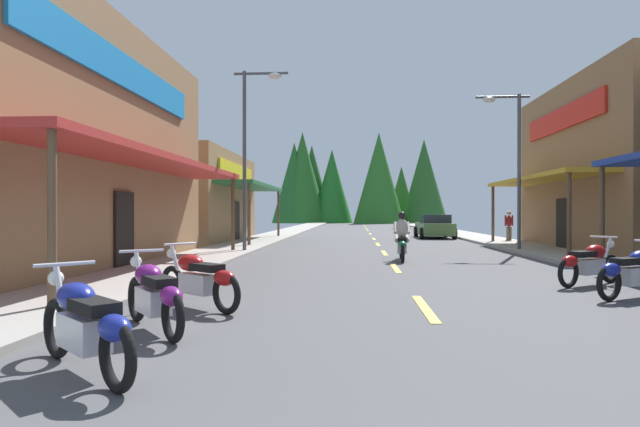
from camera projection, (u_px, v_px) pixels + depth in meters
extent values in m
cube|color=#4C4C4F|center=(374.00, 241.00, 29.35)|extent=(9.76, 89.26, 0.10)
cube|color=#9E9991|center=(267.00, 238.00, 29.75)|extent=(2.45, 89.26, 0.12)
cube|color=#9E9991|center=(485.00, 239.00, 28.95)|extent=(2.45, 89.26, 0.12)
cube|color=#E0C64C|center=(425.00, 308.00, 8.43)|extent=(0.16, 2.40, 0.01)
cube|color=#E0C64C|center=(395.00, 268.00, 14.44)|extent=(0.16, 2.40, 0.01)
cube|color=#E0C64C|center=(384.00, 253.00, 19.75)|extent=(0.16, 2.40, 0.01)
cube|color=#E0C64C|center=(378.00, 244.00, 25.07)|extent=(0.16, 2.40, 0.01)
cube|color=#E0C64C|center=(374.00, 239.00, 30.15)|extent=(0.16, 2.40, 0.01)
cube|color=#E0C64C|center=(370.00, 234.00, 37.11)|extent=(0.16, 2.40, 0.01)
cube|color=#E0C64C|center=(368.00, 231.00, 43.61)|extent=(0.16, 2.40, 0.01)
cube|color=#E0C64C|center=(366.00, 229.00, 48.79)|extent=(0.16, 2.40, 0.01)
cube|color=#E0C64C|center=(365.00, 227.00, 55.51)|extent=(0.16, 2.40, 0.01)
cube|color=#E0C64C|center=(364.00, 225.00, 62.49)|extent=(0.16, 2.40, 0.01)
cube|color=olive|center=(6.00, 144.00, 14.20)|extent=(6.51, 13.67, 6.83)
cube|color=#B72D28|center=(155.00, 162.00, 13.93)|extent=(1.80, 12.30, 0.16)
cylinder|color=brown|center=(52.00, 222.00, 7.95)|extent=(0.14, 0.14, 2.82)
cylinder|color=brown|center=(233.00, 216.00, 19.82)|extent=(0.14, 0.14, 2.82)
cube|color=#197FCC|center=(125.00, 71.00, 13.97)|extent=(0.10, 9.57, 0.90)
cube|color=black|center=(124.00, 231.00, 13.99)|extent=(0.08, 1.10, 2.10)
cube|color=olive|center=(175.00, 198.00, 27.60)|extent=(6.49, 10.32, 4.62)
cube|color=#236033|center=(253.00, 186.00, 27.33)|extent=(1.80, 9.29, 0.16)
cylinder|color=brown|center=(249.00, 215.00, 22.86)|extent=(0.14, 0.14, 2.82)
cylinder|color=brown|center=(278.00, 214.00, 31.72)|extent=(0.14, 0.14, 2.82)
cube|color=yellow|center=(237.00, 173.00, 27.38)|extent=(0.10, 7.22, 0.90)
cube|color=black|center=(237.00, 222.00, 27.39)|extent=(0.08, 1.10, 2.10)
cylinder|color=brown|center=(602.00, 217.00, 14.49)|extent=(0.14, 0.14, 2.82)
cube|color=gold|center=(540.00, 179.00, 21.24)|extent=(1.80, 9.59, 0.16)
cylinder|color=brown|center=(569.00, 217.00, 16.71)|extent=(0.14, 0.14, 2.82)
cylinder|color=brown|center=(493.00, 215.00, 25.88)|extent=(0.14, 0.14, 2.82)
cube|color=red|center=(562.00, 119.00, 21.18)|extent=(0.10, 7.46, 0.90)
cube|color=black|center=(562.00, 224.00, 21.19)|extent=(0.08, 1.10, 2.10)
cylinder|color=#474C51|center=(244.00, 162.00, 19.77)|extent=(0.14, 0.14, 6.89)
cylinder|color=#474C51|center=(261.00, 73.00, 19.71)|extent=(2.07, 0.10, 0.10)
ellipsoid|color=silver|center=(275.00, 76.00, 19.68)|extent=(0.50, 0.30, 0.24)
cylinder|color=#474C51|center=(519.00, 173.00, 20.36)|extent=(0.14, 0.14, 6.15)
cylinder|color=#474C51|center=(503.00, 97.00, 20.39)|extent=(2.07, 0.10, 0.10)
ellipsoid|color=silver|center=(489.00, 100.00, 20.43)|extent=(0.50, 0.30, 0.24)
torus|color=black|center=(609.00, 283.00, 9.07)|extent=(0.60, 0.42, 0.64)
cube|color=silver|center=(635.00, 276.00, 9.42)|extent=(0.74, 0.61, 0.32)
cube|color=black|center=(627.00, 261.00, 9.30)|extent=(0.66, 0.55, 0.12)
ellipsoid|color=navy|center=(611.00, 270.00, 9.09)|extent=(0.50, 0.44, 0.24)
torus|color=black|center=(610.00, 268.00, 11.43)|extent=(0.58, 0.45, 0.64)
torus|color=black|center=(568.00, 273.00, 10.65)|extent=(0.58, 0.45, 0.64)
cube|color=silver|center=(590.00, 267.00, 11.04)|extent=(0.73, 0.63, 0.32)
ellipsoid|color=#A51414|center=(595.00, 251.00, 11.14)|extent=(0.64, 0.58, 0.28)
cube|color=black|center=(583.00, 254.00, 10.91)|extent=(0.65, 0.57, 0.12)
ellipsoid|color=#A51414|center=(570.00, 261.00, 10.67)|extent=(0.50, 0.45, 0.24)
cylinder|color=silver|center=(607.00, 254.00, 11.36)|extent=(0.34, 0.26, 0.71)
cylinder|color=silver|center=(603.00, 237.00, 11.29)|extent=(0.38, 0.51, 0.04)
sphere|color=white|center=(611.00, 244.00, 11.44)|extent=(0.16, 0.16, 0.16)
torus|color=black|center=(57.00, 328.00, 5.55)|extent=(0.55, 0.50, 0.64)
torus|color=black|center=(117.00, 356.00, 4.49)|extent=(0.55, 0.50, 0.64)
cube|color=silver|center=(84.00, 332.00, 5.02)|extent=(0.71, 0.67, 0.32)
ellipsoid|color=navy|center=(76.00, 297.00, 5.16)|extent=(0.63, 0.61, 0.28)
cube|color=black|center=(94.00, 306.00, 4.84)|extent=(0.63, 0.61, 0.12)
ellipsoid|color=navy|center=(115.00, 328.00, 4.52)|extent=(0.49, 0.47, 0.24)
cylinder|color=silver|center=(61.00, 299.00, 5.46)|extent=(0.32, 0.29, 0.71)
cylinder|color=silver|center=(65.00, 264.00, 5.37)|extent=(0.43, 0.48, 0.04)
sphere|color=white|center=(56.00, 278.00, 5.57)|extent=(0.16, 0.16, 0.16)
torus|color=black|center=(137.00, 299.00, 7.42)|extent=(0.48, 0.56, 0.64)
torus|color=black|center=(173.00, 316.00, 6.19)|extent=(0.48, 0.56, 0.64)
cube|color=silver|center=(153.00, 301.00, 6.80)|extent=(0.66, 0.72, 0.32)
ellipsoid|color=#721972|center=(148.00, 275.00, 6.97)|extent=(0.60, 0.64, 0.28)
cube|color=black|center=(159.00, 281.00, 6.60)|extent=(0.59, 0.64, 0.12)
ellipsoid|color=#721972|center=(171.00, 296.00, 6.23)|extent=(0.46, 0.49, 0.24)
cylinder|color=silver|center=(139.00, 277.00, 7.31)|extent=(0.28, 0.33, 0.71)
cylinder|color=silver|center=(142.00, 251.00, 7.21)|extent=(0.49, 0.41, 0.04)
sphere|color=white|center=(136.00, 261.00, 7.44)|extent=(0.16, 0.16, 0.16)
torus|color=black|center=(172.00, 284.00, 8.93)|extent=(0.56, 0.48, 0.64)
torus|color=black|center=(226.00, 293.00, 7.92)|extent=(0.56, 0.48, 0.64)
cube|color=silver|center=(198.00, 284.00, 8.43)|extent=(0.72, 0.66, 0.32)
ellipsoid|color=#A51414|center=(191.00, 263.00, 8.56)|extent=(0.64, 0.60, 0.28)
cube|color=black|center=(207.00, 267.00, 8.26)|extent=(0.64, 0.59, 0.12)
ellipsoid|color=#A51414|center=(224.00, 278.00, 7.95)|extent=(0.49, 0.46, 0.24)
cylinder|color=silver|center=(176.00, 265.00, 8.84)|extent=(0.33, 0.28, 0.71)
cylinder|color=silver|center=(180.00, 244.00, 8.76)|extent=(0.41, 0.49, 0.04)
sphere|color=white|center=(171.00, 253.00, 8.95)|extent=(0.16, 0.16, 0.16)
torus|color=black|center=(401.00, 249.00, 17.47)|extent=(0.14, 0.64, 0.64)
torus|color=black|center=(403.00, 252.00, 15.98)|extent=(0.14, 0.64, 0.64)
cube|color=silver|center=(402.00, 248.00, 16.72)|extent=(0.32, 0.71, 0.32)
ellipsoid|color=#0C5933|center=(402.00, 238.00, 16.92)|extent=(0.35, 0.58, 0.28)
cube|color=black|center=(402.00, 240.00, 16.47)|extent=(0.31, 0.61, 0.12)
ellipsoid|color=#0C5933|center=(403.00, 245.00, 16.03)|extent=(0.26, 0.45, 0.24)
cylinder|color=silver|center=(401.00, 239.00, 17.34)|extent=(0.08, 0.37, 0.71)
cylinder|color=silver|center=(401.00, 228.00, 17.22)|extent=(0.60, 0.07, 0.04)
sphere|color=white|center=(401.00, 233.00, 17.50)|extent=(0.16, 0.16, 0.16)
ellipsoid|color=#B2A599|center=(402.00, 228.00, 16.57)|extent=(0.40, 0.40, 0.64)
sphere|color=black|center=(402.00, 215.00, 16.62)|extent=(0.24, 0.24, 0.24)
cylinder|color=#B2A599|center=(397.00, 239.00, 16.76)|extent=(0.16, 0.43, 0.24)
cylinder|color=#B2A599|center=(395.00, 228.00, 16.90)|extent=(0.13, 0.51, 0.40)
cylinder|color=#B2A599|center=(407.00, 239.00, 16.72)|extent=(0.16, 0.43, 0.24)
cylinder|color=#B2A599|center=(408.00, 228.00, 16.85)|extent=(0.13, 0.51, 0.40)
cylinder|color=#726659|center=(510.00, 235.00, 26.71)|extent=(0.14, 0.14, 0.81)
cylinder|color=#726659|center=(508.00, 235.00, 26.63)|extent=(0.14, 0.14, 0.81)
ellipsoid|color=maroon|center=(509.00, 221.00, 26.67)|extent=(0.44, 0.40, 0.57)
cylinder|color=maroon|center=(512.00, 221.00, 26.77)|extent=(0.09, 0.09, 0.54)
cylinder|color=maroon|center=(505.00, 221.00, 26.56)|extent=(0.09, 0.09, 0.54)
sphere|color=tan|center=(509.00, 213.00, 26.67)|extent=(0.22, 0.22, 0.22)
cube|color=#4C723F|center=(434.00, 229.00, 31.45)|extent=(1.81, 4.30, 0.70)
cube|color=#262D38|center=(435.00, 220.00, 31.29)|extent=(1.61, 2.20, 0.60)
cylinder|color=black|center=(416.00, 231.00, 32.95)|extent=(0.22, 0.66, 0.66)
cylinder|color=black|center=(445.00, 232.00, 32.84)|extent=(0.22, 0.66, 0.66)
cylinder|color=black|center=(422.00, 233.00, 30.06)|extent=(0.22, 0.66, 0.66)
cylinder|color=black|center=(454.00, 233.00, 29.94)|extent=(0.22, 0.66, 0.66)
cone|color=#215E23|center=(294.00, 183.00, 74.76)|extent=(6.44, 6.44, 11.50)
cone|color=#275A23|center=(424.00, 181.00, 72.91)|extent=(6.56, 6.56, 11.71)
cone|color=#2C5A23|center=(401.00, 194.00, 78.24)|extent=(4.71, 4.71, 8.41)
cone|color=#256523|center=(303.00, 177.00, 75.01)|extent=(7.31, 7.31, 13.05)
cone|color=#225223|center=(312.00, 184.00, 76.64)|extent=(6.36, 6.36, 11.36)
cone|color=#206A23|center=(332.00, 186.00, 75.18)|extent=(5.94, 5.94, 10.60)
cone|color=#296A23|center=(379.00, 178.00, 72.22)|extent=(7.03, 7.03, 12.56)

